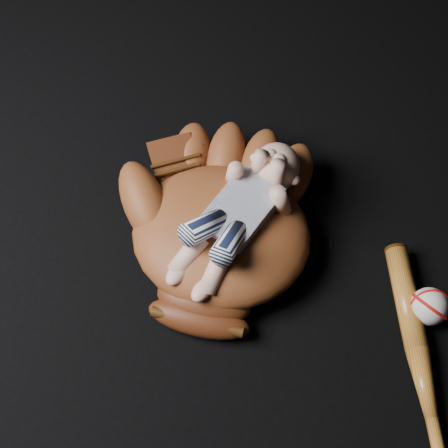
% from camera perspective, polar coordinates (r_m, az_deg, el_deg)
% --- Properties ---
extents(baseball_glove, '(0.56, 0.61, 0.16)m').
position_cam_1_polar(baseball_glove, '(1.39, -0.25, -0.47)').
color(baseball_glove, '#612D14').
rests_on(baseball_glove, ground).
extents(newborn_baby, '(0.22, 0.39, 0.15)m').
position_cam_1_polar(newborn_baby, '(1.34, 0.75, 0.53)').
color(newborn_baby, '#DCA38D').
rests_on(newborn_baby, baseball_glove).
extents(baseball_bat, '(0.29, 0.45, 0.05)m').
position_cam_1_polar(baseball_bat, '(1.39, 15.99, -11.12)').
color(baseball_bat, '#B36922').
rests_on(baseball_bat, ground).
extents(baseball, '(0.08, 0.08, 0.08)m').
position_cam_1_polar(baseball, '(1.42, 16.71, -6.59)').
color(baseball, white).
rests_on(baseball, ground).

